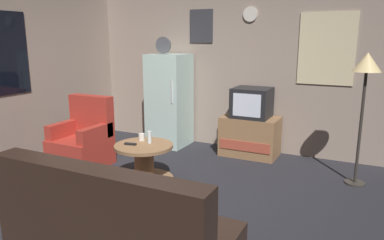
% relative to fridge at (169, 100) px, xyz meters
% --- Properties ---
extents(ground_plane, '(12.00, 12.00, 0.00)m').
position_rel_fridge_xyz_m(ground_plane, '(1.05, -2.06, -0.75)').
color(ground_plane, '#232328').
extents(wall_with_art, '(5.20, 0.12, 2.51)m').
position_rel_fridge_xyz_m(wall_with_art, '(1.06, 0.39, 0.51)').
color(wall_with_art, gray).
rests_on(wall_with_art, ground_plane).
extents(fridge, '(0.60, 0.62, 1.77)m').
position_rel_fridge_xyz_m(fridge, '(0.00, 0.00, 0.00)').
color(fridge, silver).
rests_on(fridge, ground_plane).
extents(tv_stand, '(0.84, 0.53, 0.59)m').
position_rel_fridge_xyz_m(tv_stand, '(1.38, 0.04, -0.46)').
color(tv_stand, '#8E6642').
rests_on(tv_stand, ground_plane).
extents(crt_tv, '(0.54, 0.51, 0.44)m').
position_rel_fridge_xyz_m(crt_tv, '(1.39, 0.04, 0.06)').
color(crt_tv, black).
rests_on(crt_tv, tv_stand).
extents(standing_lamp, '(0.32, 0.32, 1.59)m').
position_rel_fridge_xyz_m(standing_lamp, '(2.89, -0.47, 0.60)').
color(standing_lamp, '#332D28').
rests_on(standing_lamp, ground_plane).
extents(coffee_table, '(0.72, 0.72, 0.48)m').
position_rel_fridge_xyz_m(coffee_table, '(0.52, -1.55, -0.52)').
color(coffee_table, '#8E6642').
rests_on(coffee_table, ground_plane).
extents(wine_glass, '(0.05, 0.05, 0.15)m').
position_rel_fridge_xyz_m(wine_glass, '(0.55, -1.46, -0.20)').
color(wine_glass, silver).
rests_on(wine_glass, coffee_table).
extents(mug_ceramic_white, '(0.08, 0.08, 0.09)m').
position_rel_fridge_xyz_m(mug_ceramic_white, '(0.40, -1.41, -0.23)').
color(mug_ceramic_white, silver).
rests_on(mug_ceramic_white, coffee_table).
extents(remote_control, '(0.16, 0.07, 0.02)m').
position_rel_fridge_xyz_m(remote_control, '(0.39, -1.64, -0.27)').
color(remote_control, black).
rests_on(remote_control, coffee_table).
extents(armchair, '(0.68, 0.68, 0.96)m').
position_rel_fridge_xyz_m(armchair, '(-0.58, -1.42, -0.42)').
color(armchair, '#A52D23').
rests_on(armchair, ground_plane).
extents(couch, '(1.70, 0.80, 0.92)m').
position_rel_fridge_xyz_m(couch, '(1.37, -3.18, -0.44)').
color(couch, black).
rests_on(couch, ground_plane).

